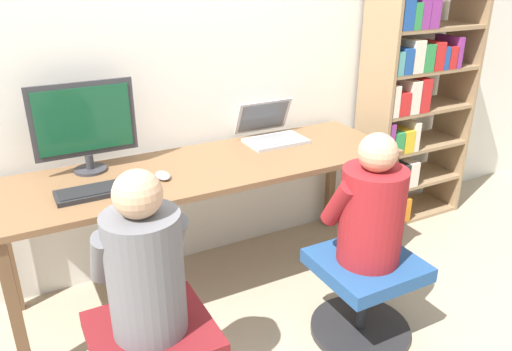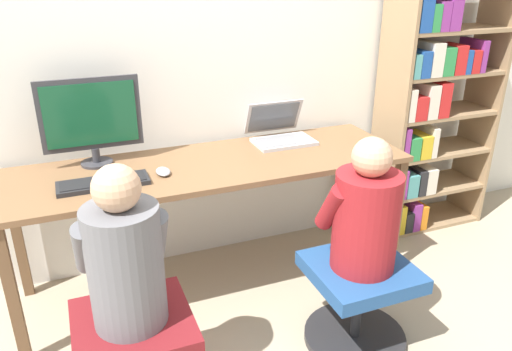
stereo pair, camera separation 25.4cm
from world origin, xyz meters
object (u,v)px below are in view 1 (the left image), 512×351
desktop_monitor (84,125)px  person_at_monitor (144,264)px  keyboard (104,190)px  laptop (272,132)px  person_at_laptop (371,208)px  office_chair_right (364,290)px  bookshelf (409,107)px

desktop_monitor → person_at_monitor: 0.95m
keyboard → person_at_monitor: bearing=-89.4°
desktop_monitor → keyboard: bearing=-89.6°
desktop_monitor → laptop: bearing=-0.7°
desktop_monitor → laptop: (1.05, -0.01, -0.20)m
desktop_monitor → person_at_laptop: 1.43m
keyboard → office_chair_right: keyboard is taller
laptop → office_chair_right: (0.01, -0.91, -0.55)m
keyboard → person_at_laptop: person_at_laptop is taller
desktop_monitor → office_chair_right: desktop_monitor is taller
laptop → person_at_monitor: (-1.04, -0.90, -0.08)m
person_at_laptop → laptop: bearing=90.6°
laptop → person_at_laptop: bearing=-89.4°
office_chair_right → person_at_monitor: size_ratio=0.76×
bookshelf → laptop: bearing=177.7°
desktop_monitor → person_at_laptop: desktop_monitor is taller
laptop → keyboard: laptop is taller
keyboard → person_at_monitor: size_ratio=0.65×
desktop_monitor → office_chair_right: 1.59m
office_chair_right → person_at_laptop: bearing=90.0°
desktop_monitor → keyboard: (0.00, -0.29, -0.23)m
desktop_monitor → bookshelf: bearing=-1.5°
office_chair_right → person_at_laptop: 0.45m
laptop → desktop_monitor: bearing=179.3°
keyboard → person_at_laptop: 1.23m
office_chair_right → keyboard: bearing=149.0°
keyboard → person_at_laptop: bearing=-30.8°
keyboard → bookshelf: size_ratio=0.26×
desktop_monitor → person_at_monitor: size_ratio=0.76×
keyboard → office_chair_right: size_ratio=0.85×
laptop → keyboard: size_ratio=0.82×
person_at_laptop → person_at_monitor: bearing=179.6°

